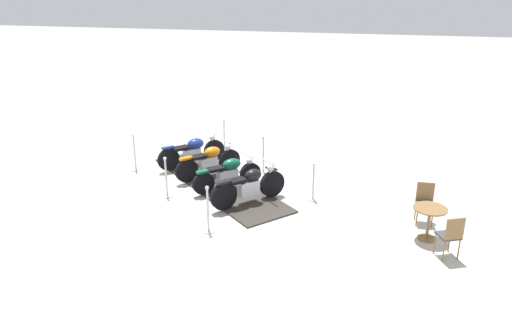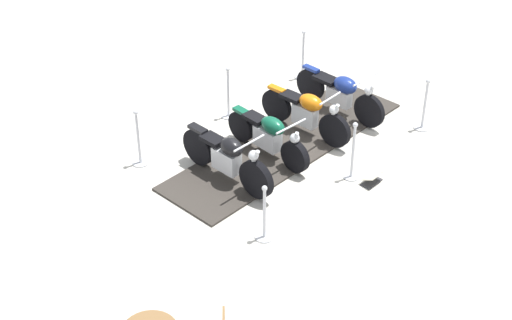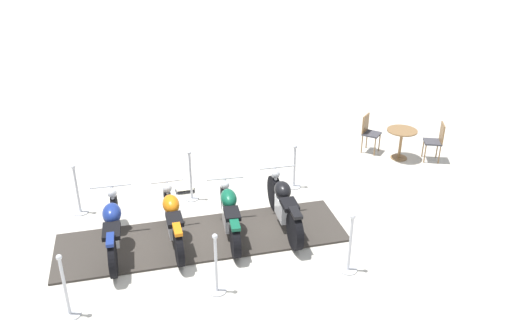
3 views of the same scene
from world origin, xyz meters
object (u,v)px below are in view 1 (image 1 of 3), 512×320
object	(u,v)px
stanchion_left_rear	(135,159)
info_placard	(271,166)
cafe_chair_near_table	(425,200)
stanchion_left_mid	(167,183)
stanchion_right_front	(313,187)
motorcycle_black	(249,186)
motorcycle_navy	(193,150)
motorcycle_forest	(228,173)
cafe_chair_across_table	(451,234)
stanchion_right_mid	(263,159)
motorcycle_copper	(209,161)
cafe_table	(429,216)
stanchion_left_front	(208,216)
stanchion_right_rear	(224,141)

from	to	relation	value
stanchion_left_rear	info_placard	xyz separation A→B (m)	(3.95, 1.01, -0.28)
stanchion_left_rear	cafe_chair_near_table	world-z (taller)	stanchion_left_rear
stanchion_left_mid	stanchion_right_front	bearing A→B (deg)	9.99
motorcycle_black	motorcycle_navy	xyz separation A→B (m)	(-2.30, 2.19, 0.01)
motorcycle_forest	cafe_chair_across_table	distance (m)	5.85
cafe_chair_across_table	stanchion_right_front	bearing A→B (deg)	29.22
stanchion_right_mid	cafe_chair_near_table	distance (m)	4.89
motorcycle_navy	motorcycle_forest	bearing A→B (deg)	-88.63
motorcycle_forest	motorcycle_copper	bearing A→B (deg)	93.76
info_placard	motorcycle_navy	bearing A→B (deg)	-128.29
stanchion_left_rear	info_placard	size ratio (longest dim) A/B	2.48
stanchion_right_mid	stanchion_left_rear	size ratio (longest dim) A/B	1.02
motorcycle_copper	cafe_chair_near_table	distance (m)	5.96
motorcycle_forest	info_placard	xyz separation A→B (m)	(0.82, 1.80, -0.40)
motorcycle_forest	motorcycle_navy	xyz separation A→B (m)	(-1.54, 1.46, 0.03)
motorcycle_copper	motorcycle_navy	distance (m)	1.06
motorcycle_navy	cafe_table	world-z (taller)	motorcycle_navy
stanchion_right_front	stanchion_left_mid	distance (m)	3.83
stanchion_right_front	cafe_table	world-z (taller)	stanchion_right_front
stanchion_left_front	motorcycle_black	bearing A→B (deg)	70.56
motorcycle_black	stanchion_left_rear	world-z (taller)	stanchion_left_rear
stanchion_right_rear	stanchion_left_front	xyz separation A→B (m)	(1.20, -5.38, 0.02)
motorcycle_black	stanchion_right_mid	bearing A→B (deg)	47.34
stanchion_left_front	cafe_chair_across_table	size ratio (longest dim) A/B	1.16
motorcycle_black	stanchion_right_rear	world-z (taller)	stanchion_right_rear
info_placard	cafe_table	size ratio (longest dim) A/B	0.60
stanchion_left_mid	stanchion_left_front	distance (m)	2.29
stanchion_right_rear	stanchion_right_front	bearing A→B (deg)	-43.43
info_placard	cafe_chair_near_table	xyz separation A→B (m)	(4.17, -2.57, 0.48)
motorcycle_navy	info_placard	distance (m)	2.43
motorcycle_copper	cafe_table	size ratio (longest dim) A/B	2.16
motorcycle_copper	stanchion_left_rear	size ratio (longest dim) A/B	1.46
motorcycle_forest	cafe_table	xyz separation A→B (m)	(5.02, -1.59, 0.09)
cafe_table	cafe_chair_across_table	bearing A→B (deg)	-65.40
motorcycle_copper	stanchion_right_mid	size ratio (longest dim) A/B	1.43
stanchion_right_mid	stanchion_left_mid	distance (m)	3.08
stanchion_left_mid	cafe_table	world-z (taller)	stanchion_left_mid
info_placard	cafe_table	bearing A→B (deg)	4.42
stanchion_right_mid	cafe_chair_near_table	xyz separation A→B (m)	(4.35, -2.23, 0.14)
stanchion_right_front	stanchion_right_rear	distance (m)	4.57
stanchion_left_rear	stanchion_left_mid	world-z (taller)	stanchion_left_rear
info_placard	cafe_chair_across_table	world-z (taller)	cafe_chair_across_table
info_placard	cafe_table	world-z (taller)	cafe_table
motorcycle_black	motorcycle_copper	world-z (taller)	motorcycle_black
motorcycle_forest	motorcycle_navy	distance (m)	2.12
motorcycle_forest	stanchion_right_front	world-z (taller)	stanchion_right_front
motorcycle_black	stanchion_left_mid	xyz separation A→B (m)	(-2.23, -0.04, -0.12)
stanchion_right_front	stanchion_left_front	distance (m)	3.08
stanchion_left_front	cafe_table	size ratio (longest dim) A/B	1.49
stanchion_right_rear	stanchion_left_mid	xyz separation A→B (m)	(-0.46, -3.81, 0.03)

